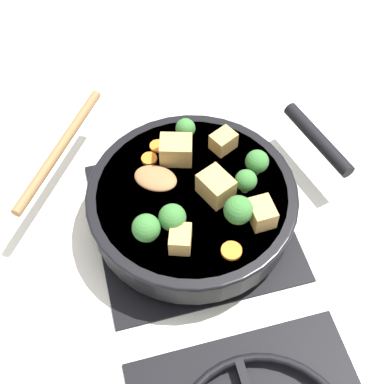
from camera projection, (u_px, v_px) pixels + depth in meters
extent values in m
plane|color=silver|center=(192.00, 221.00, 0.88)|extent=(2.40, 2.40, 0.00)
cube|color=black|center=(192.00, 220.00, 0.88)|extent=(0.31, 0.31, 0.01)
torus|color=black|center=(192.00, 214.00, 0.87)|extent=(0.24, 0.24, 0.01)
cube|color=black|center=(192.00, 214.00, 0.87)|extent=(0.01, 0.23, 0.01)
cube|color=black|center=(192.00, 214.00, 0.87)|extent=(0.23, 0.01, 0.01)
cylinder|color=black|center=(192.00, 202.00, 0.84)|extent=(0.32, 0.32, 0.06)
cylinder|color=brown|center=(192.00, 201.00, 0.83)|extent=(0.29, 0.29, 0.05)
torus|color=black|center=(192.00, 194.00, 0.82)|extent=(0.33, 0.33, 0.01)
cylinder|color=black|center=(318.00, 139.00, 0.89)|extent=(0.06, 0.16, 0.02)
ellipsoid|color=olive|center=(156.00, 178.00, 0.82)|extent=(0.08, 0.08, 0.01)
cylinder|color=olive|center=(60.00, 149.00, 0.85)|extent=(0.17, 0.23, 0.02)
cube|color=tan|center=(223.00, 141.00, 0.85)|extent=(0.05, 0.04, 0.03)
cube|color=tan|center=(180.00, 239.00, 0.75)|extent=(0.04, 0.05, 0.03)
cube|color=tan|center=(176.00, 150.00, 0.84)|extent=(0.06, 0.05, 0.04)
cube|color=tan|center=(216.00, 187.00, 0.80)|extent=(0.06, 0.06, 0.04)
cube|color=tan|center=(262.00, 213.00, 0.77)|extent=(0.04, 0.04, 0.03)
cylinder|color=#709956|center=(256.00, 169.00, 0.83)|extent=(0.01, 0.01, 0.01)
sphere|color=#387533|center=(257.00, 161.00, 0.82)|extent=(0.04, 0.04, 0.04)
cylinder|color=#709956|center=(147.00, 236.00, 0.76)|extent=(0.01, 0.01, 0.01)
sphere|color=#387533|center=(146.00, 228.00, 0.75)|extent=(0.04, 0.04, 0.04)
cylinder|color=#709956|center=(186.00, 136.00, 0.87)|extent=(0.01, 0.01, 0.01)
sphere|color=#387533|center=(185.00, 128.00, 0.86)|extent=(0.03, 0.03, 0.03)
cylinder|color=#709956|center=(237.00, 218.00, 0.78)|extent=(0.01, 0.01, 0.01)
sphere|color=#387533|center=(238.00, 210.00, 0.76)|extent=(0.04, 0.04, 0.04)
cylinder|color=#709956|center=(245.00, 188.00, 0.81)|extent=(0.01, 0.01, 0.01)
sphere|color=#387533|center=(246.00, 180.00, 0.80)|extent=(0.03, 0.03, 0.03)
cylinder|color=#709956|center=(173.00, 225.00, 0.77)|extent=(0.01, 0.01, 0.01)
sphere|color=#387533|center=(172.00, 217.00, 0.76)|extent=(0.04, 0.04, 0.04)
cylinder|color=orange|center=(149.00, 159.00, 0.85)|extent=(0.03, 0.03, 0.01)
cylinder|color=orange|center=(157.00, 146.00, 0.86)|extent=(0.02, 0.02, 0.01)
cylinder|color=orange|center=(231.00, 251.00, 0.75)|extent=(0.03, 0.03, 0.01)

